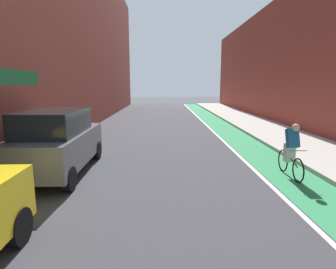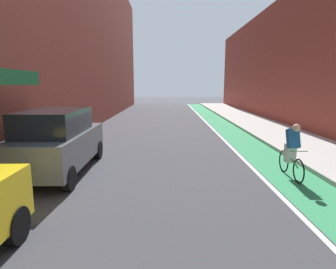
{
  "view_description": "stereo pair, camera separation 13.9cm",
  "coord_description": "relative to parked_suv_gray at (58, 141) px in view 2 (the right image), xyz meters",
  "views": [
    {
      "loc": [
        -0.16,
        1.85,
        2.73
      ],
      "look_at": [
        -0.03,
        10.01,
        1.28
      ],
      "focal_mm": 30.17,
      "sensor_mm": 36.0,
      "label": 1
    },
    {
      "loc": [
        -0.02,
        1.85,
        2.73
      ],
      "look_at": [
        -0.03,
        10.01,
        1.28
      ],
      "focal_mm": 30.17,
      "sensor_mm": 36.0,
      "label": 2
    }
  ],
  "objects": [
    {
      "name": "sidewalk_right",
      "position": [
        9.57,
        9.49,
        -0.95
      ],
      "size": [
        3.32,
        43.78,
        0.14
      ],
      "primitive_type": "cube",
      "color": "#A8A59E",
      "rests_on": "ground"
    },
    {
      "name": "cyclist_mid",
      "position": [
        7.06,
        -0.44,
        -0.2
      ],
      "size": [
        0.48,
        1.75,
        1.63
      ],
      "color": "black",
      "rests_on": "ground"
    },
    {
      "name": "building_facade_right",
      "position": [
        12.43,
        11.49,
        3.35
      ],
      "size": [
        2.4,
        39.78,
        8.73
      ],
      "primitive_type": "cube",
      "color": "brown",
      "rests_on": "ground"
    },
    {
      "name": "lane_divider_stripe",
      "position": [
        6.21,
        9.49,
        -1.01
      ],
      "size": [
        0.12,
        43.78,
        0.0
      ],
      "primitive_type": "cube",
      "color": "white",
      "rests_on": "ground"
    },
    {
      "name": "bike_lane_paint",
      "position": [
        7.11,
        9.49,
        -1.01
      ],
      "size": [
        1.6,
        43.78,
        0.0
      ],
      "primitive_type": "cube",
      "color": "#2D8451",
      "rests_on": "ground"
    },
    {
      "name": "parked_suv_gray",
      "position": [
        0.0,
        0.0,
        0.0
      ],
      "size": [
        1.89,
        4.37,
        1.98
      ],
      "color": "#595B60",
      "rests_on": "ground"
    },
    {
      "name": "building_facade_left",
      "position": [
        -2.85,
        9.48,
        5.35
      ],
      "size": [
        4.15,
        43.78,
        12.74
      ],
      "color": "brown",
      "rests_on": "ground"
    },
    {
      "name": "ground_plane",
      "position": [
        3.43,
        7.49,
        -1.02
      ],
      "size": [
        96.31,
        96.31,
        0.0
      ],
      "primitive_type": "plane",
      "color": "#38383D"
    }
  ]
}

